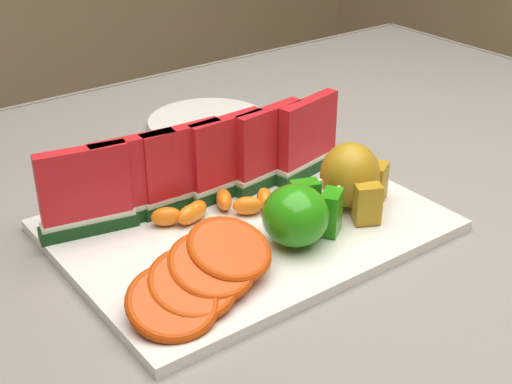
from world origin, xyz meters
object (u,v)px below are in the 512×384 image
(side_plate, at_px, (209,122))
(apple_cluster, at_px, (299,214))
(platter, at_px, (246,225))
(pear_cluster, at_px, (353,177))

(side_plate, bearing_deg, apple_cluster, -108.20)
(platter, relative_size, pear_cluster, 4.33)
(platter, height_order, pear_cluster, pear_cluster)
(pear_cluster, bearing_deg, apple_cluster, -167.44)
(platter, bearing_deg, side_plate, 64.48)
(side_plate, bearing_deg, pear_cluster, -93.39)
(platter, distance_m, apple_cluster, 0.08)
(apple_cluster, height_order, pear_cluster, pear_cluster)
(platter, xyz_separation_m, apple_cluster, (0.02, -0.07, 0.04))
(pear_cluster, relative_size, side_plate, 0.45)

